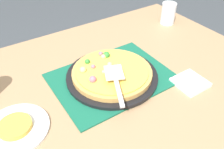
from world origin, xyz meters
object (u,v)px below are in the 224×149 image
object	(u,v)px
pizza_server	(116,80)
napkin_stack	(190,83)
cup_corner	(168,13)
pizza_pan	(112,76)
plate_near_left	(16,129)
pizza	(111,72)
served_slice_left	(15,126)

from	to	relation	value
pizza_server	napkin_stack	size ratio (longest dim) A/B	1.89
cup_corner	napkin_stack	bearing A→B (deg)	-123.83
pizza_server	cup_corner	bearing A→B (deg)	29.79
pizza_pan	plate_near_left	world-z (taller)	pizza_pan
plate_near_left	napkin_stack	world-z (taller)	napkin_stack
cup_corner	napkin_stack	distance (m)	0.55
pizza	plate_near_left	xyz separation A→B (m)	(-0.41, -0.05, -0.03)
pizza_pan	plate_near_left	xyz separation A→B (m)	(-0.41, -0.05, -0.01)
pizza	served_slice_left	distance (m)	0.41
served_slice_left	cup_corner	bearing A→B (deg)	17.25
pizza	napkin_stack	size ratio (longest dim) A/B	2.75
pizza_pan	served_slice_left	xyz separation A→B (m)	(-0.41, -0.05, 0.01)
pizza	pizza_server	size ratio (longest dim) A/B	1.46
pizza	napkin_stack	bearing A→B (deg)	-40.07
pizza	cup_corner	bearing A→B (deg)	24.14
pizza_server	napkin_stack	world-z (taller)	pizza_server
pizza_pan	pizza_server	xyz separation A→B (m)	(-0.04, -0.09, 0.06)
pizza_pan	napkin_stack	xyz separation A→B (m)	(0.25, -0.21, -0.01)
served_slice_left	cup_corner	size ratio (longest dim) A/B	0.92
cup_corner	napkin_stack	xyz separation A→B (m)	(-0.30, -0.45, -0.05)
cup_corner	pizza_server	distance (m)	0.68
pizza	served_slice_left	xyz separation A→B (m)	(-0.41, -0.05, -0.02)
plate_near_left	served_slice_left	size ratio (longest dim) A/B	2.00
plate_near_left	pizza_server	size ratio (longest dim) A/B	0.97
pizza	pizza_pan	bearing A→B (deg)	-57.23
plate_near_left	napkin_stack	xyz separation A→B (m)	(0.66, -0.16, 0.00)
plate_near_left	pizza_server	distance (m)	0.38
plate_near_left	cup_corner	distance (m)	1.01
served_slice_left	cup_corner	xyz separation A→B (m)	(0.96, 0.30, 0.04)
pizza_server	napkin_stack	xyz separation A→B (m)	(0.29, -0.12, -0.06)
cup_corner	served_slice_left	bearing A→B (deg)	-162.75
pizza	pizza_server	distance (m)	0.11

